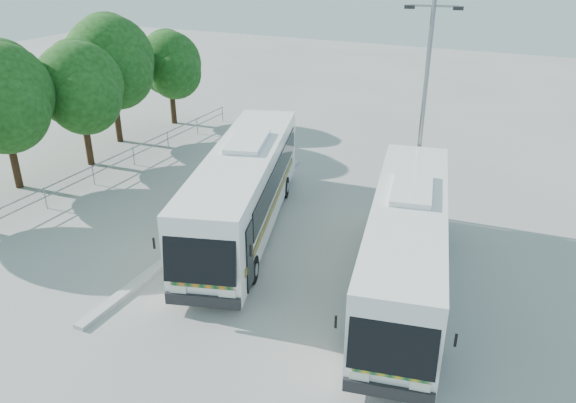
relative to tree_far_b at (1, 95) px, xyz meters
The scene contains 10 objects.
ground 13.85m from the tree_far_b, ahead, with size 100.00×100.00×0.00m, color #A0A09B.
kerb_divider 11.65m from the tree_far_b, ahead, with size 0.40×16.00×0.15m, color #B2B2AD.
railing 5.62m from the tree_far_b, 42.90° to the left, with size 0.06×22.00×1.00m.
tree_far_b is the anchor object (origin of this frame).
tree_far_c 4.01m from the tree_far_b, 77.09° to the left, with size 4.97×4.69×6.49m.
tree_far_d 7.61m from the tree_far_b, 92.23° to the left, with size 5.62×5.30×7.33m.
tree_far_e 12.13m from the tree_far_b, 88.17° to the left, with size 4.54×4.28×5.92m.
coach_main 12.36m from the tree_far_b, ahead, with size 5.90×12.43×3.40m.
coach_adjacent 19.30m from the tree_far_b, ahead, with size 4.53×11.81×3.22m.
lamppost 18.74m from the tree_far_b, 16.39° to the left, with size 2.18×0.56×8.91m.
Camera 1 is at (9.57, -15.85, 10.84)m, focal length 35.00 mm.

